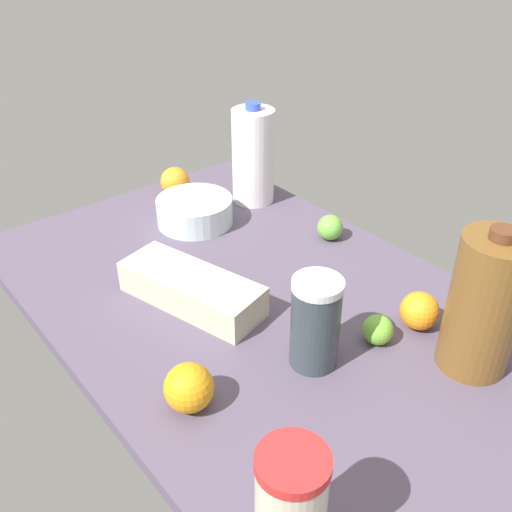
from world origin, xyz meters
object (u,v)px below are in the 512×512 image
Objects in this scene: chocolate_milk_jug at (485,305)px; orange_loose at (419,311)px; milk_jug at (253,156)px; mixing_bowl at (195,211)px; orange_by_jug at (175,181)px; tumbler_cup at (291,509)px; shaker_bottle at (315,323)px; lime_far_back at (378,330)px; lime_near_front at (330,227)px; orange_beside_bowl at (189,388)px; egg_carton at (191,289)px.

orange_loose is (-12.02, 1.00, -9.03)cm from chocolate_milk_jug.
milk_jug is 62.54cm from orange_loose.
chocolate_milk_jug is at bearing 6.74° from mixing_bowl.
orange_by_jug is (-16.34, 4.82, 0.67)cm from mixing_bowl.
tumbler_cup reaches higher than orange_by_jug.
shaker_bottle is 14.37cm from lime_far_back.
shaker_bottle is 73.28cm from orange_by_jug.
chocolate_milk_jug is 73.95cm from milk_jug.
shaker_bottle is at bearing -104.61° from orange_loose.
mixing_bowl is 61.21cm from orange_loose.
orange_by_jug is 1.29× the size of lime_near_front.
lime_near_front is (43.24, 15.40, -0.89)cm from orange_by_jug.
tumbler_cup is 2.27× the size of orange_beside_bowl.
orange_beside_bowl is at bearing -35.07° from mixing_bowl.
chocolate_milk_jug reaches higher than orange_beside_bowl.
lime_near_front is at bearing 19.61° from orange_by_jug.
milk_jug is at bearing 143.33° from tumbler_cup.
egg_carton is 36.94cm from lime_far_back.
mixing_bowl is 60.79cm from orange_beside_bowl.
shaker_bottle reaches higher than lime_far_back.
tumbler_cup is 2.99× the size of lime_near_front.
shaker_bottle is 28.97cm from egg_carton.
orange_by_jug is (-15.65, -14.47, -8.49)cm from milk_jug.
lime_near_front is 1.08× the size of lime_far_back.
egg_carton is 1.60× the size of mixing_bowl.
milk_jug is 3.36× the size of orange_by_jug.
chocolate_milk_jug is 3.36× the size of orange_beside_bowl.
orange_loose is at bearing 8.98° from mixing_bowl.
tumbler_cup is 52.01cm from orange_loose.
lime_near_front is at bearing 165.65° from chocolate_milk_jug.
chocolate_milk_jug is (-5.33, 47.72, 3.56)cm from tumbler_cup.
milk_jug is at bearing 171.66° from chocolate_milk_jug.
egg_carton is at bearing -89.77° from lime_near_front.
tumbler_cup is 28.84cm from orange_beside_bowl.
orange_by_jug is (-94.15, 43.98, -5.19)cm from tumbler_cup.
shaker_bottle is at bearing -49.57° from lime_near_front.
tumbler_cup is 2.31× the size of orange_by_jug.
shaker_bottle is at bearing -13.65° from orange_by_jug.
milk_jug is 62.94cm from lime_far_back.
mixing_bowl is at bearing 153.28° from tumbler_cup.
orange_beside_bowl is at bearing -102.49° from shaker_bottle.
lime_far_back is at bearing 75.99° from orange_beside_bowl.
orange_by_jug is (-88.82, -3.74, -8.76)cm from chocolate_milk_jug.
orange_by_jug is 76.95cm from orange_loose.
milk_jug reaches higher than orange_loose.
orange_by_jug is at bearing -137.25° from milk_jug.
chocolate_milk_jug is 1.44× the size of mixing_bowl.
orange_loose is at bearing -17.63° from lime_near_front.
chocolate_milk_jug reaches higher than lime_far_back.
chocolate_milk_jug is 48.03cm from lime_near_front.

